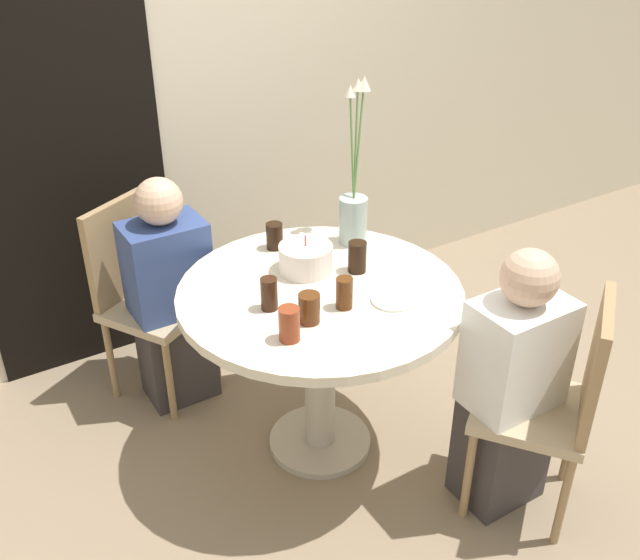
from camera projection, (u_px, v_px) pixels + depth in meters
name	position (u px, v px, depth m)	size (l,w,h in m)	color
ground_plane	(320.00, 443.00, 3.09)	(16.00, 16.00, 0.00)	#89755B
wall_back	(186.00, 82.00, 3.32)	(8.00, 0.05, 2.60)	beige
doorway_panel	(64.00, 165.00, 3.15)	(0.90, 0.01, 2.05)	black
dining_table	(320.00, 322.00, 2.78)	(1.09, 1.09, 0.78)	beige
chair_far_back	(142.00, 288.00, 3.20)	(0.55, 0.55, 0.93)	tan
chair_right_flank	(556.00, 397.00, 2.54)	(0.56, 0.56, 0.93)	tan
birthday_cake	(306.00, 258.00, 2.80)	(0.21, 0.21, 0.15)	white
flower_vase	(354.00, 204.00, 2.98)	(0.20, 0.20, 0.67)	#9EB2AD
side_plate	(393.00, 300.00, 2.63)	(0.16, 0.16, 0.01)	white
drink_glass_0	(309.00, 308.00, 2.48)	(0.08, 0.08, 0.11)	#51280F
drink_glass_1	(275.00, 236.00, 2.97)	(0.07, 0.07, 0.11)	black
drink_glass_2	(269.00, 294.00, 2.56)	(0.06, 0.06, 0.12)	#33190C
drink_glass_3	(344.00, 293.00, 2.56)	(0.06, 0.06, 0.12)	#51280F
drink_glass_4	(289.00, 324.00, 2.39)	(0.07, 0.07, 0.12)	maroon
drink_glass_5	(357.00, 257.00, 2.80)	(0.07, 0.07, 0.13)	black
person_guest	(171.00, 300.00, 3.14)	(0.34, 0.24, 1.09)	#383333
person_woman	(510.00, 390.00, 2.60)	(0.34, 0.24, 1.09)	#383333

